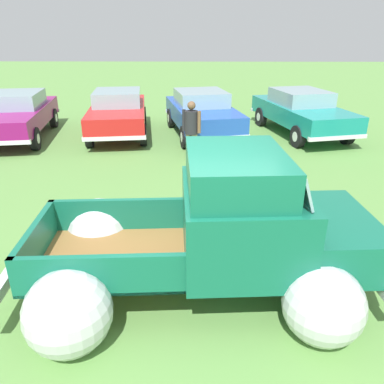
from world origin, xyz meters
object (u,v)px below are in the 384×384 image
vintage_pickup_truck (220,240)px  show_car_0 (15,114)px  show_car_2 (202,112)px  spectator_1 (191,129)px  show_car_1 (118,111)px  show_car_3 (301,111)px

vintage_pickup_truck → show_car_0: bearing=125.1°
show_car_0 → show_car_2: (5.96, 0.47, -0.00)m
show_car_2 → spectator_1: spectator_1 is taller
show_car_0 → show_car_2: bearing=85.3°
vintage_pickup_truck → show_car_2: (-0.17, 8.14, 0.02)m
show_car_1 → spectator_1: (2.46, -2.85, 0.13)m
show_car_1 → spectator_1: spectator_1 is taller
show_car_0 → show_car_1: (3.21, 0.48, -0.01)m
show_car_0 → show_car_3: same height
show_car_1 → show_car_2: 2.75m
show_car_0 → show_car_3: 9.28m
show_car_1 → vintage_pickup_truck: bearing=12.0°
vintage_pickup_truck → show_car_3: bearing=66.0°
show_car_0 → show_car_2: 5.98m
show_car_0 → show_car_3: bearing=85.0°
show_car_0 → spectator_1: 6.14m
show_car_2 → spectator_1: bearing=-18.3°
show_car_3 → spectator_1: spectator_1 is taller
vintage_pickup_truck → show_car_3: vintage_pickup_truck is taller
vintage_pickup_truck → show_car_3: (3.13, 8.35, 0.03)m
show_car_0 → show_car_1: size_ratio=1.05×
vintage_pickup_truck → show_car_2: vintage_pickup_truck is taller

